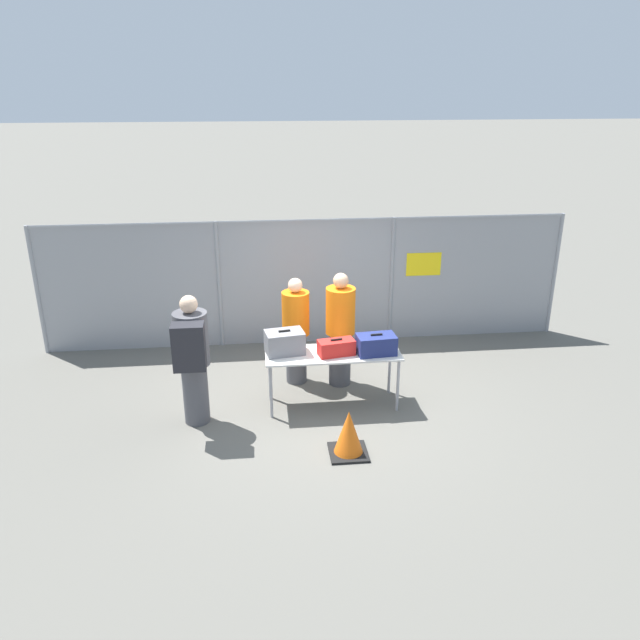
% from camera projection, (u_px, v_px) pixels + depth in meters
% --- Properties ---
extents(ground_plane, '(120.00, 120.00, 0.00)m').
position_uv_depth(ground_plane, '(320.00, 402.00, 8.87)').
color(ground_plane, '#605E56').
extents(fence_section, '(8.82, 0.07, 2.16)m').
position_uv_depth(fence_section, '(307.00, 279.00, 10.49)').
color(fence_section, gray).
rests_on(fence_section, ground_plane).
extents(inspection_table, '(1.85, 0.66, 0.80)m').
position_uv_depth(inspection_table, '(333.00, 357.00, 8.54)').
color(inspection_table, silver).
rests_on(inspection_table, ground_plane).
extents(suitcase_grey, '(0.56, 0.42, 0.33)m').
position_uv_depth(suitcase_grey, '(285.00, 342.00, 8.45)').
color(suitcase_grey, slate).
rests_on(suitcase_grey, inspection_table).
extents(suitcase_red, '(0.52, 0.31, 0.23)m').
position_uv_depth(suitcase_red, '(336.00, 347.00, 8.41)').
color(suitcase_red, red).
rests_on(suitcase_red, inspection_table).
extents(suitcase_navy, '(0.54, 0.35, 0.29)m').
position_uv_depth(suitcase_navy, '(376.00, 344.00, 8.44)').
color(suitcase_navy, navy).
rests_on(suitcase_navy, inspection_table).
extents(traveler_hooded, '(0.44, 0.68, 1.78)m').
position_uv_depth(traveler_hooded, '(192.00, 356.00, 7.97)').
color(traveler_hooded, '#4C4C51').
rests_on(traveler_hooded, ground_plane).
extents(security_worker_near, '(0.43, 0.43, 1.73)m').
position_uv_depth(security_worker_near, '(340.00, 328.00, 9.09)').
color(security_worker_near, '#4C4C51').
rests_on(security_worker_near, ground_plane).
extents(security_worker_far, '(0.40, 0.40, 1.63)m').
position_uv_depth(security_worker_far, '(296.00, 329.00, 9.18)').
color(security_worker_far, '#4C4C51').
rests_on(security_worker_far, ground_plane).
extents(utility_trailer, '(3.49, 2.33, 0.69)m').
position_uv_depth(utility_trailer, '(409.00, 292.00, 12.10)').
color(utility_trailer, '#4C6B47').
rests_on(utility_trailer, ground_plane).
extents(traffic_cone, '(0.47, 0.47, 0.59)m').
position_uv_depth(traffic_cone, '(349.00, 434.00, 7.56)').
color(traffic_cone, black).
rests_on(traffic_cone, ground_plane).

